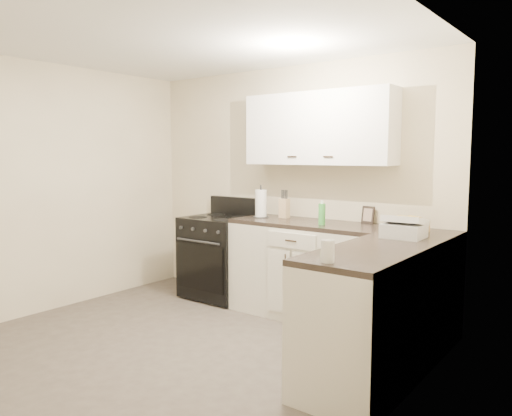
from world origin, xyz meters
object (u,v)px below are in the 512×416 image
Objects in this scene: knife_block at (284,208)px; wicker_basket at (410,225)px; stove at (219,257)px; countertop_grill at (404,231)px; paper_towel at (261,204)px.

wicker_basket is (1.34, -0.07, -0.05)m from knife_block.
stove is 2.95× the size of countertop_grill.
paper_towel reaches higher than wicker_basket.
wicker_basket is (2.11, 0.07, 0.53)m from stove.
knife_block is 0.69× the size of paper_towel.
countertop_grill is at bearing -11.74° from paper_towel.
knife_block reaches higher than wicker_basket.
stove is 3.09× the size of paper_towel.
paper_towel is 1.69m from countertop_grill.
knife_block is at bearing 10.46° from stove.
paper_towel is at bearing 166.51° from countertop_grill.
countertop_grill is (2.21, -0.32, 0.54)m from stove.
stove is 0.97m from knife_block.
stove is 3.18× the size of wicker_basket.
wicker_basket is 0.40m from countertop_grill.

